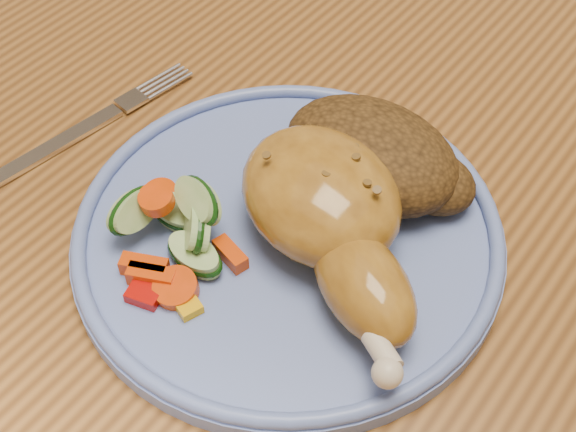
% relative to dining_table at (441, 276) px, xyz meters
% --- Properties ---
extents(dining_table, '(0.90, 1.40, 0.75)m').
position_rel_dining_table_xyz_m(dining_table, '(0.00, 0.00, 0.00)').
color(dining_table, brown).
rests_on(dining_table, ground).
extents(plate, '(0.28, 0.28, 0.01)m').
position_rel_dining_table_xyz_m(plate, '(-0.07, -0.10, 0.09)').
color(plate, '#5C72BA').
rests_on(plate, dining_table).
extents(plate_rim, '(0.28, 0.28, 0.01)m').
position_rel_dining_table_xyz_m(plate_rim, '(-0.07, -0.10, 0.10)').
color(plate_rim, '#5C72BA').
rests_on(plate_rim, plate).
extents(chicken_leg, '(0.18, 0.15, 0.06)m').
position_rel_dining_table_xyz_m(chicken_leg, '(-0.05, -0.09, 0.12)').
color(chicken_leg, '#AC7524').
rests_on(chicken_leg, plate).
extents(rice_pilaf, '(0.13, 0.09, 0.05)m').
position_rel_dining_table_xyz_m(rice_pilaf, '(-0.05, -0.03, 0.12)').
color(rice_pilaf, '#4B3012').
rests_on(rice_pilaf, plate).
extents(vegetable_pile, '(0.09, 0.09, 0.05)m').
position_rel_dining_table_xyz_m(vegetable_pile, '(-0.12, -0.15, 0.11)').
color(vegetable_pile, '#A50A05').
rests_on(vegetable_pile, plate).
extents(fork, '(0.04, 0.16, 0.00)m').
position_rel_dining_table_xyz_m(fork, '(-0.26, -0.10, 0.09)').
color(fork, silver).
rests_on(fork, dining_table).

